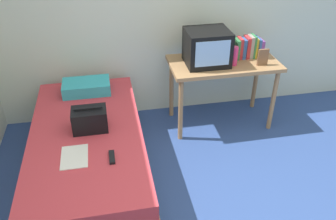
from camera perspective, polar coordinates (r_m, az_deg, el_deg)
wall_back at (r=3.92m, az=0.41°, el=17.20°), size 5.20×0.10×2.60m
bed at (r=3.31m, az=-12.71°, el=-7.16°), size 1.00×2.00×0.53m
desk at (r=3.85m, az=8.98°, el=6.46°), size 1.16×0.60×0.77m
tv at (r=3.67m, az=6.39°, el=10.12°), size 0.44×0.39×0.36m
water_bottle at (r=3.71m, az=10.74°, el=8.66°), size 0.08×0.08×0.20m
book_row at (r=3.93m, az=12.97°, el=9.93°), size 0.31×0.17×0.24m
picture_frame at (r=3.78m, az=15.23°, el=8.31°), size 0.11×0.02×0.18m
pillow at (r=3.72m, az=-13.15°, el=3.69°), size 0.48×0.29×0.12m
handbag at (r=3.11m, az=-12.65°, el=-1.50°), size 0.30×0.20×0.23m
magazine at (r=2.88m, az=-15.02°, el=-7.38°), size 0.21×0.29×0.01m
remote_dark at (r=2.81m, az=-9.13°, el=-7.60°), size 0.04×0.16×0.02m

